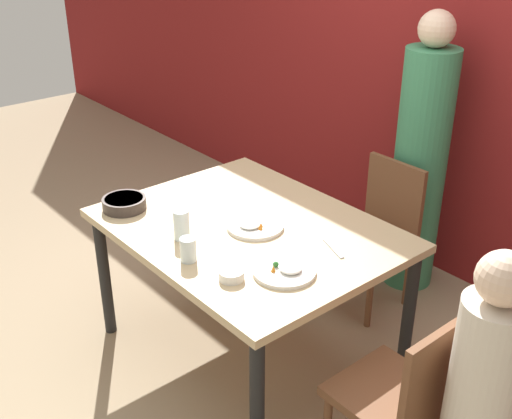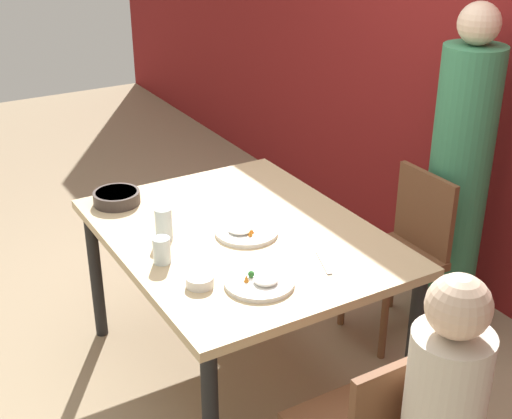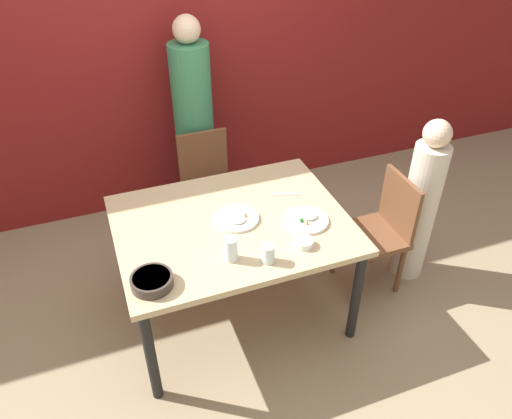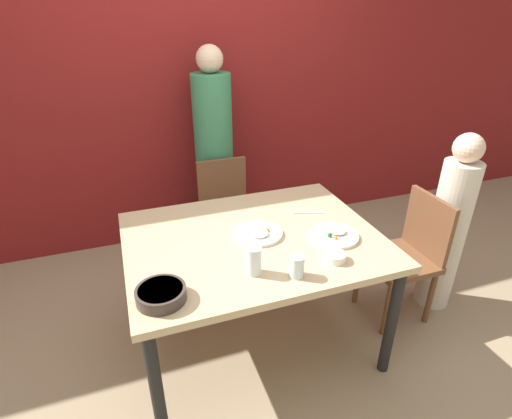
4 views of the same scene
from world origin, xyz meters
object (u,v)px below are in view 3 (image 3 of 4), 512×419
(chair_adult_spot, at_px, (208,183))
(person_child, at_px, (420,206))
(bowl_curry, at_px, (152,281))
(glass_water_tall, at_px, (231,249))
(chair_child_spot, at_px, (380,229))
(person_adult, at_px, (195,130))
(plate_rice_adult, at_px, (237,218))

(chair_adult_spot, height_order, person_child, person_child)
(person_child, bearing_deg, chair_adult_spot, 142.26)
(person_child, xyz_separation_m, bowl_curry, (-1.85, -0.28, 0.20))
(person_child, distance_m, bowl_curry, 1.88)
(glass_water_tall, bearing_deg, chair_child_spot, 11.73)
(person_adult, distance_m, bowl_curry, 1.67)
(chair_adult_spot, relative_size, person_child, 0.69)
(chair_adult_spot, distance_m, chair_child_spot, 1.32)
(person_adult, bearing_deg, chair_child_spot, -53.76)
(chair_adult_spot, distance_m, person_child, 1.55)
(person_child, relative_size, glass_water_tall, 8.66)
(chair_child_spot, bearing_deg, bowl_curry, -79.77)
(person_adult, xyz_separation_m, bowl_curry, (-0.63, -1.55, 0.01))
(bowl_curry, bearing_deg, person_child, 8.65)
(person_adult, height_order, bowl_curry, person_adult)
(chair_child_spot, xyz_separation_m, glass_water_tall, (-1.12, -0.23, 0.35))
(chair_child_spot, bearing_deg, chair_adult_spot, -135.43)
(person_child, height_order, glass_water_tall, person_child)
(chair_adult_spot, height_order, glass_water_tall, glass_water_tall)
(bowl_curry, bearing_deg, chair_adult_spot, 62.76)
(person_child, distance_m, plate_rice_adult, 1.29)
(plate_rice_adult, bearing_deg, chair_child_spot, -4.92)
(chair_child_spot, xyz_separation_m, plate_rice_adult, (-0.99, 0.08, 0.30))
(chair_adult_spot, height_order, bowl_curry, chair_adult_spot)
(person_adult, relative_size, glass_water_tall, 11.58)
(person_adult, height_order, person_child, person_adult)
(chair_adult_spot, bearing_deg, person_child, -37.74)
(chair_child_spot, relative_size, person_adult, 0.52)
(person_adult, relative_size, bowl_curry, 7.49)
(chair_child_spot, xyz_separation_m, person_child, (0.29, 0.00, 0.12))
(person_child, distance_m, glass_water_tall, 1.45)
(chair_child_spot, distance_m, bowl_curry, 1.62)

